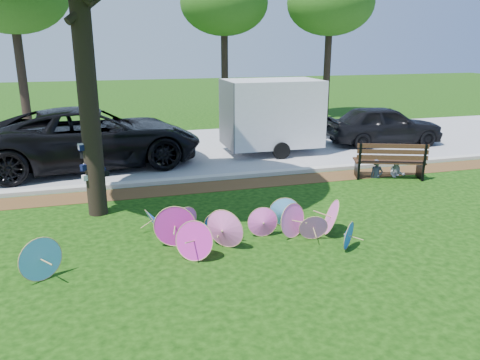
# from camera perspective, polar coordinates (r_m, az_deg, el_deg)

# --- Properties ---
(ground) EXTENTS (90.00, 90.00, 0.00)m
(ground) POSITION_cam_1_polar(r_m,az_deg,el_deg) (9.05, 0.48, -9.20)
(ground) COLOR black
(ground) RESTS_ON ground
(mulch_strip) EXTENTS (90.00, 1.00, 0.01)m
(mulch_strip) POSITION_cam_1_polar(r_m,az_deg,el_deg) (13.14, -5.13, -0.94)
(mulch_strip) COLOR #472D16
(mulch_strip) RESTS_ON ground
(curb) EXTENTS (90.00, 0.30, 0.12)m
(curb) POSITION_cam_1_polar(r_m,az_deg,el_deg) (13.78, -5.70, 0.11)
(curb) COLOR #B7B5AD
(curb) RESTS_ON ground
(street) EXTENTS (90.00, 8.00, 0.01)m
(street) POSITION_cam_1_polar(r_m,az_deg,el_deg) (17.76, -8.18, 3.57)
(street) COLOR gray
(street) RESTS_ON ground
(parasol_pile) EXTENTS (6.41, 2.53, 0.85)m
(parasol_pile) POSITION_cam_1_polar(r_m,az_deg,el_deg) (9.41, -1.48, -5.72)
(parasol_pile) COLOR blue
(parasol_pile) RESTS_ON ground
(black_van) EXTENTS (7.26, 3.95, 1.93)m
(black_van) POSITION_cam_1_polar(r_m,az_deg,el_deg) (15.87, -17.54, 4.97)
(black_van) COLOR black
(black_van) RESTS_ON ground
(dark_pickup) EXTENTS (4.68, 2.27, 1.54)m
(dark_pickup) POSITION_cam_1_polar(r_m,az_deg,el_deg) (19.44, 17.10, 6.42)
(dark_pickup) COLOR black
(dark_pickup) RESTS_ON ground
(cargo_trailer) EXTENTS (3.36, 2.14, 2.94)m
(cargo_trailer) POSITION_cam_1_polar(r_m,az_deg,el_deg) (17.08, 3.90, 8.18)
(cargo_trailer) COLOR silver
(cargo_trailer) RESTS_ON ground
(park_bench) EXTENTS (2.22, 1.47, 1.08)m
(park_bench) POSITION_cam_1_polar(r_m,az_deg,el_deg) (14.67, 17.69, 2.36)
(park_bench) COLOR black
(park_bench) RESTS_ON ground
(person_left) EXTENTS (0.43, 0.32, 1.07)m
(person_left) POSITION_cam_1_polar(r_m,az_deg,el_deg) (14.53, 16.43, 2.30)
(person_left) COLOR #3A3D4F
(person_left) RESTS_ON ground
(person_right) EXTENTS (0.61, 0.55, 1.02)m
(person_right) POSITION_cam_1_polar(r_m,az_deg,el_deg) (14.91, 18.70, 2.36)
(person_right) COLOR silver
(person_right) RESTS_ON ground
(bg_trees) EXTENTS (18.91, 7.24, 7.40)m
(bg_trees) POSITION_cam_1_polar(r_m,az_deg,el_deg) (23.30, -4.54, 20.97)
(bg_trees) COLOR black
(bg_trees) RESTS_ON ground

